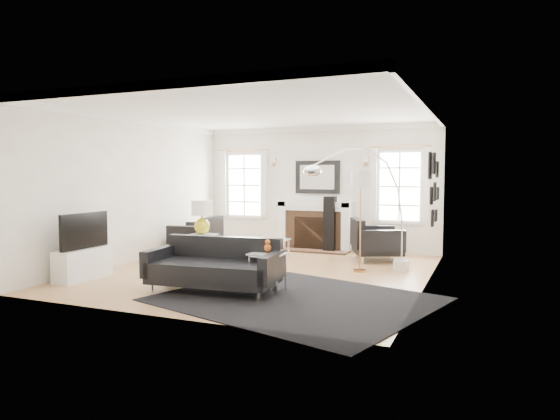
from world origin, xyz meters
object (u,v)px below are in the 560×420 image
at_px(sofa, 216,267).
at_px(armchair_right, 374,241).
at_px(arc_floor_lamp, 359,203).
at_px(gourd_lamp, 202,215).
at_px(armchair_left, 199,236).
at_px(coffee_table, 263,241).
at_px(fireplace, 315,226).

height_order(sofa, armchair_right, armchair_right).
bearing_deg(arc_floor_lamp, armchair_right, 90.80).
relative_size(armchair_right, gourd_lamp, 1.94).
height_order(armchair_left, arc_floor_lamp, arc_floor_lamp).
bearing_deg(armchair_right, gourd_lamp, -156.30).
xyz_separation_m(sofa, coffee_table, (-0.51, 2.74, 0.02)).
xyz_separation_m(fireplace, arc_floor_lamp, (1.55, -2.22, 0.67)).
bearing_deg(fireplace, gourd_lamp, -125.46).
xyz_separation_m(fireplace, gourd_lamp, (-1.59, -2.23, 0.37)).
bearing_deg(fireplace, coffee_table, -109.62).
xyz_separation_m(armchair_right, arc_floor_lamp, (0.02, -1.36, 0.83)).
height_order(sofa, coffee_table, sofa).
relative_size(fireplace, gourd_lamp, 2.56).
bearing_deg(sofa, coffee_table, 100.57).
relative_size(armchair_left, coffee_table, 1.22).
distance_m(armchair_right, coffee_table, 2.22).
bearing_deg(coffee_table, sofa, -79.43).
bearing_deg(coffee_table, armchair_right, 19.31).
bearing_deg(sofa, fireplace, 89.25).
bearing_deg(armchair_right, arc_floor_lamp, -89.20).
xyz_separation_m(armchair_left, armchair_right, (3.66, 0.63, 0.01)).
bearing_deg(armchair_left, armchair_right, 9.80).
height_order(armchair_right, arc_floor_lamp, arc_floor_lamp).
bearing_deg(fireplace, arc_floor_lamp, -55.11).
bearing_deg(coffee_table, gourd_lamp, -148.14).
distance_m(fireplace, arc_floor_lamp, 2.79).
height_order(fireplace, coffee_table, fireplace).
xyz_separation_m(armchair_right, coffee_table, (-2.10, -0.73, -0.02)).
height_order(coffee_table, arc_floor_lamp, arc_floor_lamp).
height_order(armchair_left, coffee_table, armchair_left).
relative_size(gourd_lamp, arc_floor_lamp, 0.30).
distance_m(fireplace, armchair_right, 1.76).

